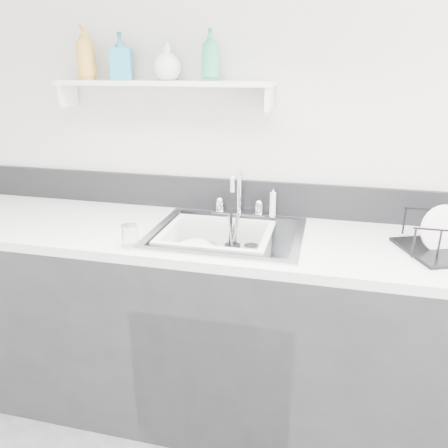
# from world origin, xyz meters

# --- Properties ---
(room_shell) EXTENTS (3.50, 3.00, 2.60)m
(room_shell) POSITION_xyz_m (0.00, 0.39, 1.68)
(room_shell) COLOR silver
(room_shell) RESTS_ON ground
(counter_run) EXTENTS (3.20, 0.62, 0.92)m
(counter_run) POSITION_xyz_m (0.00, 1.19, 0.46)
(counter_run) COLOR #232326
(counter_run) RESTS_ON ground
(backsplash) EXTENTS (3.20, 0.02, 0.16)m
(backsplash) POSITION_xyz_m (0.00, 1.49, 1.00)
(backsplash) COLOR black
(backsplash) RESTS_ON counter_run
(sink) EXTENTS (0.64, 0.52, 0.20)m
(sink) POSITION_xyz_m (0.00, 1.19, 0.83)
(sink) COLOR silver
(sink) RESTS_ON counter_run
(faucet) EXTENTS (0.26, 0.18, 0.23)m
(faucet) POSITION_xyz_m (0.00, 1.44, 0.98)
(faucet) COLOR silver
(faucet) RESTS_ON counter_run
(side_sprayer) EXTENTS (0.03, 0.03, 0.14)m
(side_sprayer) POSITION_xyz_m (0.16, 1.44, 0.99)
(side_sprayer) COLOR white
(side_sprayer) RESTS_ON counter_run
(wall_shelf) EXTENTS (1.00, 0.16, 0.12)m
(wall_shelf) POSITION_xyz_m (-0.35, 1.42, 1.51)
(wall_shelf) COLOR silver
(wall_shelf) RESTS_ON room_shell
(wash_tub) EXTENTS (0.58, 0.54, 0.18)m
(wash_tub) POSITION_xyz_m (-0.04, 1.19, 0.84)
(wash_tub) COLOR white
(wash_tub) RESTS_ON sink
(plate_stack) EXTENTS (0.25, 0.24, 0.10)m
(plate_stack) POSITION_xyz_m (-0.13, 1.14, 0.79)
(plate_stack) COLOR white
(plate_stack) RESTS_ON wash_tub
(utensil_cup) EXTENTS (0.07, 0.07, 0.24)m
(utensil_cup) POSITION_xyz_m (0.02, 1.23, 0.82)
(utensil_cup) COLOR black
(utensil_cup) RESTS_ON wash_tub
(ladle) EXTENTS (0.24, 0.27, 0.08)m
(ladle) POSITION_xyz_m (-0.04, 1.17, 0.81)
(ladle) COLOR silver
(ladle) RESTS_ON wash_tub
(tumbler_in_tub) EXTENTS (0.08, 0.08, 0.09)m
(tumbler_in_tub) POSITION_xyz_m (0.10, 1.23, 0.81)
(tumbler_in_tub) COLOR white
(tumbler_in_tub) RESTS_ON wash_tub
(tumbler_counter) EXTENTS (0.08, 0.08, 0.09)m
(tumbler_counter) POSITION_xyz_m (-0.34, 0.96, 0.96)
(tumbler_counter) COLOR white
(tumbler_counter) RESTS_ON counter_run
(bowl_small) EXTENTS (0.12, 0.12, 0.03)m
(bowl_small) POSITION_xyz_m (0.09, 1.14, 0.78)
(bowl_small) COLOR white
(bowl_small) RESTS_ON wash_tub
(soap_bottle_a) EXTENTS (0.10, 0.10, 0.23)m
(soap_bottle_a) POSITION_xyz_m (-0.71, 1.41, 1.65)
(soap_bottle_a) COLOR gold
(soap_bottle_a) RESTS_ON wall_shelf
(soap_bottle_b) EXTENTS (0.11, 0.12, 0.20)m
(soap_bottle_b) POSITION_xyz_m (-0.54, 1.42, 1.63)
(soap_bottle_b) COLOR teal
(soap_bottle_b) RESTS_ON wall_shelf
(soap_bottle_c) EXTENTS (0.13, 0.13, 0.16)m
(soap_bottle_c) POSITION_xyz_m (-0.33, 1.42, 1.61)
(soap_bottle_c) COLOR silver
(soap_bottle_c) RESTS_ON wall_shelf
(soap_bottle_d) EXTENTS (0.10, 0.10, 0.21)m
(soap_bottle_d) POSITION_xyz_m (-0.13, 1.41, 1.64)
(soap_bottle_d) COLOR #2B975F
(soap_bottle_d) RESTS_ON wall_shelf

